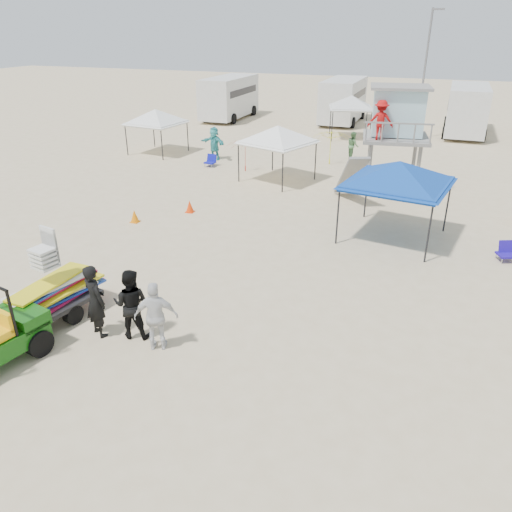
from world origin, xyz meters
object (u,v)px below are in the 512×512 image
(man_left, at_px, (95,301))
(lifeguard_tower, at_px, (396,116))
(surf_trailer, at_px, (54,287))
(canopy_blue, at_px, (400,165))

(man_left, distance_m, lifeguard_tower, 16.01)
(surf_trailer, distance_m, canopy_blue, 11.69)
(lifeguard_tower, bearing_deg, surf_trailer, -114.68)
(lifeguard_tower, distance_m, canopy_blue, 6.04)
(man_left, relative_size, lifeguard_tower, 0.42)
(surf_trailer, xyz_separation_m, lifeguard_tower, (6.73, 14.64, 2.48))
(man_left, height_order, canopy_blue, canopy_blue)
(surf_trailer, distance_m, lifeguard_tower, 16.30)
(surf_trailer, height_order, man_left, surf_trailer)
(lifeguard_tower, xyz_separation_m, canopy_blue, (0.87, -5.93, -0.71))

